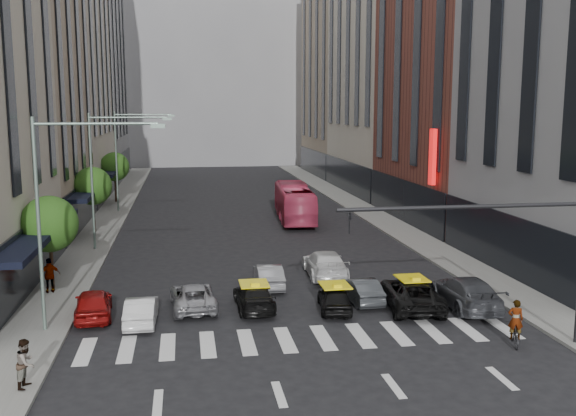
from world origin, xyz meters
name	(u,v)px	position (x,y,z in m)	size (l,w,h in m)	color
ground	(316,352)	(0.00, 0.00, 0.00)	(160.00, 160.00, 0.00)	black
sidewalk_left	(105,223)	(-11.50, 30.00, 0.07)	(3.00, 96.00, 0.15)	slate
sidewalk_right	(375,216)	(11.50, 30.00, 0.07)	(3.00, 96.00, 0.15)	slate
building_left_b	(19,74)	(-17.00, 28.00, 12.00)	(8.00, 16.00, 24.00)	tan
building_left_c	(60,22)	(-17.00, 46.00, 18.00)	(8.00, 20.00, 36.00)	beige
building_left_d	(88,65)	(-17.00, 65.00, 15.00)	(8.00, 18.00, 30.00)	gray
building_right_b	(454,64)	(17.00, 27.00, 13.00)	(8.00, 18.00, 26.00)	brown
building_right_c	(385,10)	(17.00, 46.00, 20.00)	(8.00, 20.00, 40.00)	beige
building_right_d	(342,74)	(17.00, 65.00, 14.00)	(8.00, 18.00, 28.00)	tan
building_far	(212,55)	(0.00, 85.00, 18.00)	(30.00, 10.00, 36.00)	gray
tree_near	(49,224)	(-11.80, 10.00, 3.65)	(2.88, 2.88, 4.95)	black
tree_mid	(93,186)	(-11.80, 26.00, 3.65)	(2.88, 2.88, 4.95)	black
tree_far	(115,167)	(-11.80, 42.00, 3.65)	(2.88, 2.88, 4.95)	black
streetlamp_near	(61,195)	(-10.04, 4.00, 5.90)	(5.38, 0.25, 9.00)	gray
streetlamp_mid	(106,163)	(-10.04, 20.00, 5.90)	(5.38, 0.25, 9.00)	gray
streetlamp_far	(127,148)	(-10.04, 36.00, 5.90)	(5.38, 0.25, 9.00)	gray
traffic_signal	(517,239)	(7.69, -1.00, 4.47)	(10.10, 0.20, 6.00)	black
liberty_sign	(433,157)	(12.60, 20.00, 6.00)	(0.30, 0.70, 4.00)	red
car_red	(93,303)	(-9.20, 5.66, 0.68)	(1.61, 4.01, 1.37)	maroon
car_white_front	(141,310)	(-7.00, 4.53, 0.61)	(1.30, 3.73, 1.23)	silver
car_silver	(193,296)	(-4.70, 6.30, 0.61)	(2.01, 4.36, 1.21)	#9C9CA1
taxi_left	(254,297)	(-1.83, 5.78, 0.61)	(1.72, 4.23, 1.23)	black
taxi_center	(335,298)	(1.90, 4.91, 0.61)	(1.45, 3.61, 1.23)	black
car_grey_mid	(361,290)	(3.52, 6.09, 0.61)	(1.30, 3.72, 1.22)	#383B3E
taxi_right	(411,293)	(5.62, 4.73, 0.72)	(2.40, 5.20, 1.44)	black
car_grey_curb	(466,292)	(8.20, 4.38, 0.76)	(2.13, 5.23, 1.52)	#3F4146
car_row2_left	(269,276)	(-0.66, 9.39, 0.63)	(1.34, 3.85, 1.27)	#9F9FA4
car_row2_right	(325,264)	(2.79, 11.04, 0.75)	(2.09, 5.14, 1.49)	white
bus	(294,203)	(4.18, 29.30, 1.53)	(2.57, 10.99, 3.06)	#CA3B5D
motorcycle	(515,335)	(8.07, -0.56, 0.43)	(0.57, 1.63, 0.86)	black
rider	(516,305)	(8.07, -0.56, 1.68)	(0.60, 0.40, 1.65)	gray
pedestrian_near	(26,363)	(-10.40, -1.87, 0.99)	(0.82, 0.64, 1.69)	gray
pedestrian_far	(50,275)	(-11.87, 9.70, 1.05)	(1.05, 0.44, 1.79)	gray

